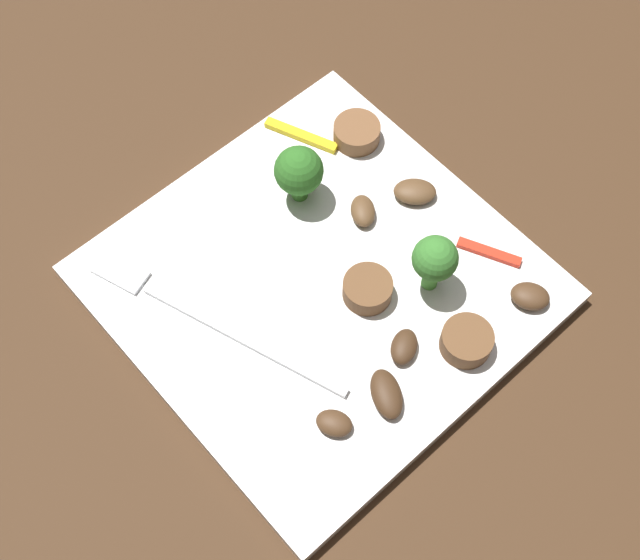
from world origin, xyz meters
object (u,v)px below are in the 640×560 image
at_px(broccoli_floret_0, 435,260).
at_px(pepper_strip_1, 301,135).
at_px(fork, 197,312).
at_px(mushroom_1, 386,394).
at_px(mushroom_3, 415,192).
at_px(sausage_slice_0, 466,341).
at_px(plate, 320,284).
at_px(mushroom_2, 530,296).
at_px(sausage_slice_2, 357,133).
at_px(mushroom_5, 363,211).
at_px(sausage_slice_1, 368,289).
at_px(broccoli_floret_1, 299,172).
at_px(mushroom_0, 334,423).
at_px(pepper_strip_0, 489,252).
at_px(mushroom_4, 404,347).

xyz_separation_m(broccoli_floret_0, pepper_strip_1, (0.14, -0.01, -0.03)).
xyz_separation_m(fork, mushroom_1, (-0.12, -0.05, 0.00)).
bearing_deg(mushroom_3, sausage_slice_0, 151.27).
relative_size(plate, broccoli_floret_0, 5.15).
height_order(mushroom_2, pepper_strip_1, mushroom_2).
distance_m(sausage_slice_2, mushroom_5, 0.06).
bearing_deg(sausage_slice_1, pepper_strip_1, -22.49).
distance_m(plate, broccoli_floret_0, 0.08).
bearing_deg(fork, broccoli_floret_1, -96.49).
relative_size(broccoli_floret_0, mushroom_2, 1.93).
relative_size(sausage_slice_0, mushroom_1, 1.00).
height_order(fork, mushroom_1, mushroom_1).
bearing_deg(pepper_strip_1, fork, 112.98).
xyz_separation_m(sausage_slice_1, sausage_slice_2, (0.09, -0.08, -0.00)).
xyz_separation_m(mushroom_1, mushroom_3, (0.09, -0.11, -0.00)).
height_order(fork, sausage_slice_2, sausage_slice_2).
height_order(broccoli_floret_1, mushroom_3, broccoli_floret_1).
distance_m(mushroom_0, pepper_strip_1, 0.21).
bearing_deg(pepper_strip_0, mushroom_4, 97.28).
height_order(plate, mushroom_3, mushroom_3).
height_order(plate, sausage_slice_1, sausage_slice_1).
height_order(mushroom_5, pepper_strip_1, mushroom_5).
relative_size(mushroom_1, mushroom_2, 1.29).
height_order(fork, sausage_slice_0, sausage_slice_0).
distance_m(fork, sausage_slice_2, 0.17).
relative_size(plate, mushroom_5, 10.04).
bearing_deg(mushroom_5, mushroom_3, -108.54).
distance_m(broccoli_floret_1, pepper_strip_0, 0.13).
xyz_separation_m(broccoli_floret_1, pepper_strip_0, (-0.12, -0.06, -0.03)).
xyz_separation_m(sausage_slice_0, pepper_strip_0, (0.03, -0.06, -0.01)).
bearing_deg(mushroom_2, mushroom_5, 16.84).
bearing_deg(pepper_strip_0, plate, 58.10).
relative_size(sausage_slice_2, mushroom_4, 1.34).
bearing_deg(mushroom_1, sausage_slice_0, -98.16).
height_order(sausage_slice_2, mushroom_2, sausage_slice_2).
bearing_deg(sausage_slice_0, mushroom_2, -95.57).
distance_m(plate, mushroom_5, 0.06).
bearing_deg(pepper_strip_1, mushroom_2, -172.95).
distance_m(mushroom_2, pepper_strip_1, 0.19).
height_order(mushroom_4, pepper_strip_0, mushroom_4).
distance_m(sausage_slice_0, sausage_slice_2, 0.17).
height_order(plate, pepper_strip_1, pepper_strip_1).
distance_m(pepper_strip_0, pepper_strip_1, 0.15).
height_order(broccoli_floret_0, mushroom_4, broccoli_floret_0).
distance_m(fork, sausage_slice_1, 0.11).
xyz_separation_m(plate, broccoli_floret_0, (-0.05, -0.05, 0.04)).
bearing_deg(broccoli_floret_0, broccoli_floret_1, 9.35).
height_order(mushroom_0, mushroom_5, same).
height_order(sausage_slice_1, sausage_slice_2, sausage_slice_1).
distance_m(sausage_slice_1, pepper_strip_1, 0.13).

